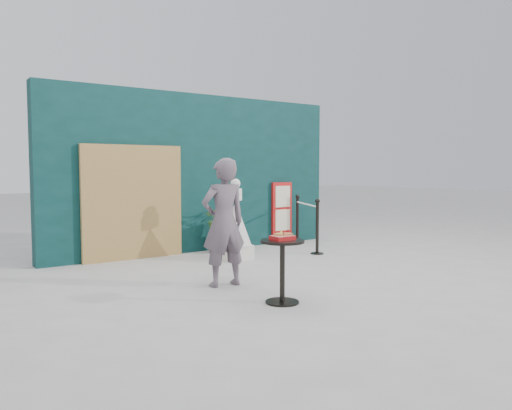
{
  "coord_description": "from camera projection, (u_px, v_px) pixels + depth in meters",
  "views": [
    {
      "loc": [
        -4.62,
        -5.4,
        1.58
      ],
      "look_at": [
        0.0,
        1.2,
        1.0
      ],
      "focal_mm": 35.0,
      "sensor_mm": 36.0,
      "label": 1
    }
  ],
  "objects": [
    {
      "name": "ground",
      "position": [
        304.0,
        279.0,
        7.17
      ],
      "size": [
        60.0,
        60.0,
        0.0
      ],
      "primitive_type": "plane",
      "color": "#ADAAA5",
      "rests_on": "ground"
    },
    {
      "name": "back_wall",
      "position": [
        198.0,
        173.0,
        9.64
      ],
      "size": [
        6.0,
        0.3,
        3.0
      ],
      "primitive_type": "cube",
      "color": "#092B29",
      "rests_on": "ground"
    },
    {
      "name": "bamboo_fence",
      "position": [
        133.0,
        202.0,
        8.7
      ],
      "size": [
        1.8,
        0.08,
        2.0
      ],
      "primitive_type": "cube",
      "color": "tan",
      "rests_on": "ground"
    },
    {
      "name": "woman",
      "position": [
        224.0,
        222.0,
        6.7
      ],
      "size": [
        0.66,
        0.46,
        1.73
      ],
      "primitive_type": "imported",
      "rotation": [
        0.0,
        0.0,
        3.07
      ],
      "color": "#63555E",
      "rests_on": "ground"
    },
    {
      "name": "menu_board",
      "position": [
        282.0,
        213.0,
        10.62
      ],
      "size": [
        0.5,
        0.07,
        1.3
      ],
      "color": "red",
      "rests_on": "ground"
    },
    {
      "name": "statue",
      "position": [
        236.0,
        227.0,
        8.7
      ],
      "size": [
        0.55,
        0.55,
        1.42
      ],
      "color": "silver",
      "rests_on": "ground"
    },
    {
      "name": "cafe_table",
      "position": [
        282.0,
        261.0,
        5.87
      ],
      "size": [
        0.52,
        0.52,
        0.75
      ],
      "color": "black",
      "rests_on": "ground"
    },
    {
      "name": "food_basket",
      "position": [
        282.0,
        237.0,
        5.85
      ],
      "size": [
        0.26,
        0.19,
        0.11
      ],
      "color": "#B21214",
      "rests_on": "cafe_table"
    },
    {
      "name": "planter",
      "position": [
        219.0,
        223.0,
        9.42
      ],
      "size": [
        0.56,
        0.49,
        0.96
      ],
      "color": "brown",
      "rests_on": "ground"
    },
    {
      "name": "stanchion_barrier",
      "position": [
        307.0,
        223.0,
        9.97
      ],
      "size": [
        0.84,
        1.54,
        1.03
      ],
      "color": "black",
      "rests_on": "ground"
    }
  ]
}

